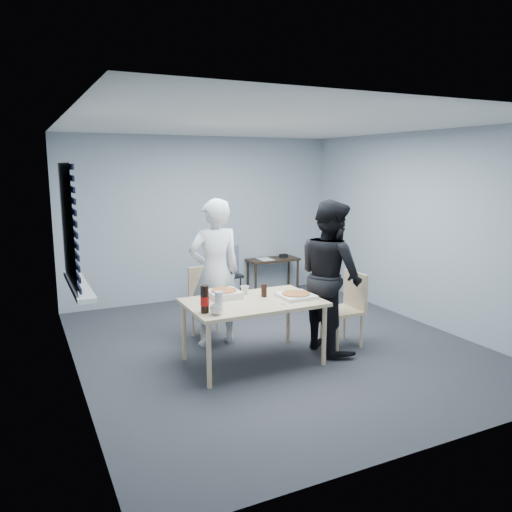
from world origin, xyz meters
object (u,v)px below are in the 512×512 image
chair_right (348,304)px  backpack (228,260)px  dining_table (253,306)px  stool (227,281)px  person_white (215,273)px  mug_b (245,290)px  person_black (330,276)px  chair_far (207,297)px  soda_bottle (205,300)px  mug_a (216,310)px  side_table (273,263)px

chair_right → backpack: backpack is taller
dining_table → stool: bearing=74.9°
person_white → mug_b: size_ratio=17.70×
person_black → mug_b: bearing=71.7°
chair_far → stool: (0.71, 1.06, -0.09)m
soda_bottle → backpack: bearing=62.4°
chair_far → mug_a: 1.40m
mug_a → mug_b: (0.58, 0.60, -0.00)m
person_white → person_black: 1.36m
chair_right → soda_bottle: size_ratio=3.21×
person_white → mug_a: person_white is taller
chair_far → soda_bottle: soda_bottle is taller
dining_table → chair_far: (-0.15, 1.03, -0.13)m
chair_far → dining_table: bearing=-81.7°
backpack → mug_a: size_ratio=3.53×
dining_table → side_table: (1.63, 2.65, -0.14)m
dining_table → mug_a: size_ratio=11.75×
dining_table → chair_right: bearing=0.5°
side_table → mug_a: bearing=-126.5°
stool → mug_b: size_ratio=5.30×
backpack → chair_far: bearing=-103.8°
chair_right → person_black: 0.47m
chair_far → mug_b: chair_far is taller
person_white → mug_b: bearing=115.7°
chair_far → mug_a: (-0.39, -1.33, 0.24)m
chair_right → mug_b: chair_right is taller
chair_right → side_table: (0.37, 2.64, -0.01)m
dining_table → mug_b: size_ratio=14.46×
chair_far → chair_right: bearing=-35.7°
mug_a → person_white: bearing=69.5°
person_black → dining_table: bearing=89.2°
dining_table → stool: (0.57, 2.09, -0.22)m
person_black → side_table: 2.77m
chair_right → person_black: person_black is taller
side_table → soda_bottle: size_ratio=3.17×
backpack → mug_a: backpack is taller
chair_far → mug_b: size_ratio=8.90×
person_black → mug_b: size_ratio=17.70×
person_black → stool: (-0.42, 2.11, -0.47)m
backpack → soda_bottle: bearing=-97.2°
mug_b → chair_right: bearing=-13.2°
person_white → side_table: person_white is taller
dining_table → person_black: person_black is taller
mug_b → soda_bottle: size_ratio=0.36×
soda_bottle → stool: bearing=62.6°
side_table → backpack: 1.23m
person_white → mug_a: (-0.38, -1.01, -0.13)m
side_table → person_black: bearing=-103.6°
chair_right → mug_a: 1.85m
chair_right → person_black: size_ratio=0.50×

